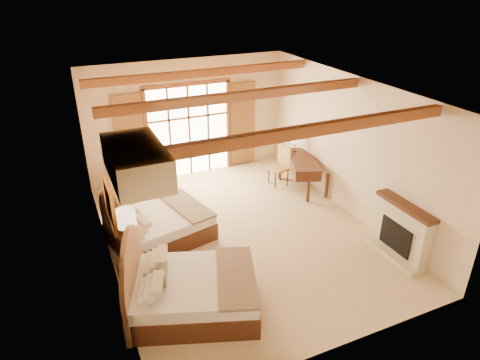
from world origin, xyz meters
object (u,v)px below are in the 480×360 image
desk (303,172)px  nightstand (136,281)px  bed_near (185,291)px  armchair (126,182)px  bed_far (153,225)px

desk → nightstand: bearing=-132.3°
bed_near → armchair: (-0.10, 4.68, -0.08)m
bed_near → desk: (4.21, 3.16, 0.03)m
armchair → nightstand: bearing=93.5°
nightstand → desk: size_ratio=0.36×
bed_near → bed_far: (0.02, 2.29, -0.02)m
bed_far → desk: bed_far is taller
bed_far → armchair: size_ratio=3.09×
bed_near → desk: size_ratio=1.54×
desk → bed_near: bearing=-121.8°
bed_far → desk: bearing=-1.4°
armchair → bed_near: bearing=102.9°
bed_near → nightstand: bed_near is taller
bed_far → armchair: bearing=79.8°
bed_near → nightstand: size_ratio=4.28×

